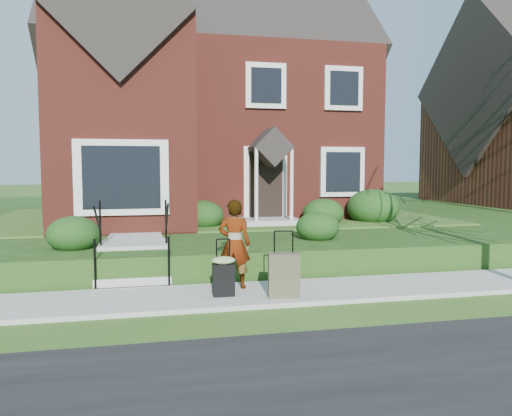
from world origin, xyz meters
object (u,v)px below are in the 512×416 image
object	(u,v)px
woman	(234,244)
suitcase_olive	(284,275)
front_steps	(134,256)
suitcase_black	(224,274)

from	to	relation	value
woman	suitcase_olive	world-z (taller)	woman
front_steps	suitcase_black	distance (m)	2.50
front_steps	suitcase_black	size ratio (longest dim) A/B	2.08
woman	suitcase_black	size ratio (longest dim) A/B	1.64
suitcase_black	front_steps	bearing A→B (deg)	128.90
woman	front_steps	bearing A→B (deg)	-19.88
front_steps	suitcase_olive	world-z (taller)	front_steps
suitcase_black	suitcase_olive	size ratio (longest dim) A/B	0.87
suitcase_black	suitcase_olive	distance (m)	1.02
front_steps	woman	distance (m)	2.35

